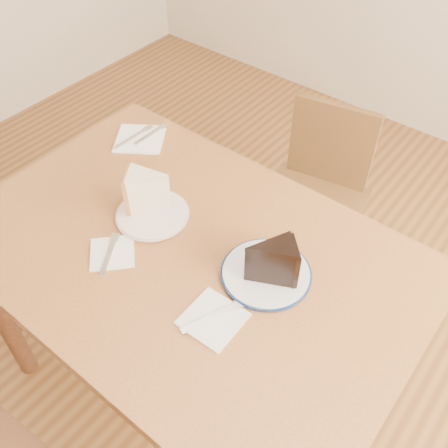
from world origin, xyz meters
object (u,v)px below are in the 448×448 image
at_px(table, 188,274).
at_px(carrot_cake, 151,193).
at_px(plate_cream, 153,215).
at_px(plate_navy, 266,273).
at_px(chocolate_cake, 268,264).
at_px(chair_far, 315,196).

xyz_separation_m(table, carrot_cake, (-0.17, 0.05, 0.17)).
distance_m(table, plate_cream, 0.19).
bearing_deg(carrot_cake, plate_navy, 59.34).
xyz_separation_m(table, chocolate_cake, (0.22, 0.05, 0.16)).
bearing_deg(plate_navy, plate_cream, -175.85).
bearing_deg(chair_far, chocolate_cake, 96.91).
height_order(plate_cream, carrot_cake, carrot_cake).
bearing_deg(chocolate_cake, plate_cream, 46.29).
distance_m(table, chair_far, 0.75).
bearing_deg(table, plate_cream, 167.32).
distance_m(plate_cream, chocolate_cake, 0.38).
relative_size(table, chocolate_cake, 10.69).
distance_m(table, carrot_cake, 0.24).
relative_size(table, chair_far, 1.58).
xyz_separation_m(carrot_cake, chocolate_cake, (0.39, -0.00, -0.00)).
bearing_deg(table, carrot_cake, 163.15).
relative_size(table, carrot_cake, 10.74).
xyz_separation_m(plate_cream, carrot_cake, (-0.01, 0.02, 0.06)).
relative_size(chair_far, plate_cream, 3.92).
height_order(chair_far, plate_cream, plate_cream).
height_order(table, plate_cream, plate_cream).
distance_m(chair_far, chocolate_cake, 0.80).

